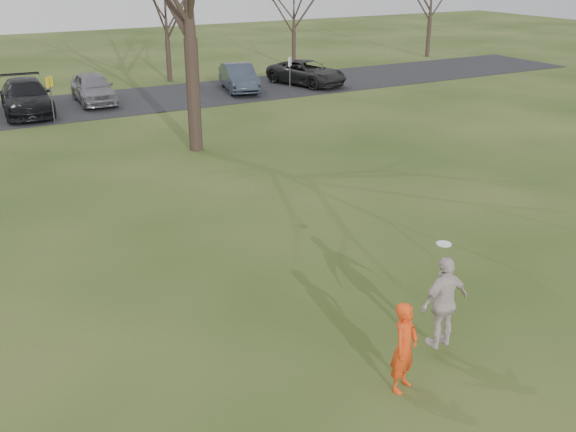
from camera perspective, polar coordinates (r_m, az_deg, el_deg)
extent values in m
plane|color=#1E380F|center=(12.59, 9.01, -12.38)|extent=(120.00, 120.00, 0.00)
cube|color=black|center=(34.45, -17.30, 9.18)|extent=(62.00, 6.50, 0.04)
imported|color=#F24413|center=(11.48, 10.14, -11.20)|extent=(0.72, 0.62, 1.66)
imported|color=black|center=(33.48, -21.90, 9.64)|extent=(2.49, 5.43, 1.54)
imported|color=slate|center=(34.79, -16.64, 10.66)|extent=(1.94, 4.44, 1.49)
imported|color=#2C3542|center=(36.56, -4.30, 11.96)|extent=(2.45, 4.57, 1.43)
imported|color=black|center=(38.26, 1.66, 12.40)|extent=(3.63, 5.34, 1.36)
imported|color=beige|center=(12.35, 13.47, -7.33)|extent=(1.08, 0.49, 1.81)
cylinder|color=white|center=(12.00, 13.44, -2.38)|extent=(0.27, 0.27, 0.03)
cylinder|color=#47474C|center=(31.01, -19.91, 9.40)|extent=(0.06, 0.06, 2.00)
cube|color=yellow|center=(30.86, -20.12, 10.93)|extent=(0.35, 0.35, 0.45)
cylinder|color=#47474C|center=(34.88, 0.16, 11.95)|extent=(0.06, 0.06, 2.00)
cube|color=silver|center=(34.75, 0.16, 13.33)|extent=(0.35, 0.35, 0.45)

